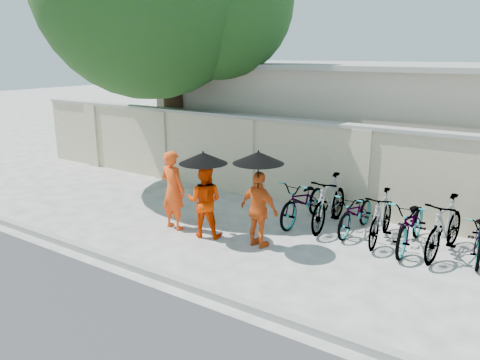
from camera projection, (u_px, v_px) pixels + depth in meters
The scene contains 15 objects.
ground at pixel (205, 241), 9.30m from camera, with size 80.00×80.00×0.00m, color silver.
kerb at pixel (143, 270), 7.93m from camera, with size 40.00×0.16×0.12m, color gray.
compound_wall at pixel (321, 167), 11.07m from camera, with size 20.00×0.30×2.00m, color beige.
building_behind at pixel (409, 125), 13.42m from camera, with size 14.00×6.00×3.20m, color #BAAB93.
monk_left at pixel (173, 190), 9.77m from camera, with size 0.61×0.40×1.68m, color #FF4912.
monk_center at pixel (205, 201), 9.36m from camera, with size 0.72×0.56×1.49m, color #E53400.
parasol_center at pixel (203, 158), 9.03m from camera, with size 0.95×0.95×0.92m.
monk_right at pixel (259, 210), 8.84m from camera, with size 0.87×0.36×1.49m, color #DD5517.
parasol_right at pixel (258, 158), 8.50m from camera, with size 0.95×0.95×1.04m.
bike_0 at pixel (304, 201), 10.18m from camera, with size 0.66×1.89×0.99m, color #92939E.
bike_1 at pixel (329, 202), 9.88m from camera, with size 0.53×1.89×1.14m, color #92939E.
bike_2 at pixel (356, 213), 9.63m from camera, with size 0.57×1.64×0.86m, color #92939E.
bike_3 at pixel (381, 217), 9.14m from camera, with size 0.48×1.71×1.03m, color #92939E.
bike_4 at pixel (412, 223), 8.82m from camera, with size 0.66×1.90×1.00m, color #92939E.
bike_5 at pixel (445, 227), 8.49m from camera, with size 0.52×1.85×1.11m, color #92939E.
Camera 1 is at (5.40, -6.80, 3.61)m, focal length 35.00 mm.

